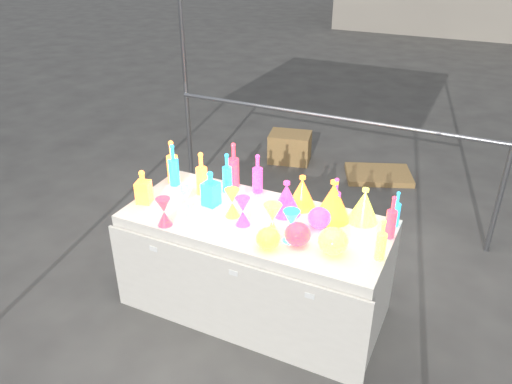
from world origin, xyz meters
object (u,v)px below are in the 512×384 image
at_px(lampshade_0, 302,192).
at_px(globe_0, 268,239).
at_px(cardboard_box_closed, 290,147).
at_px(display_table, 255,264).
at_px(decanter_0, 143,186).
at_px(hourglass_0, 164,212).
at_px(bottle_0, 172,162).

bearing_deg(lampshade_0, globe_0, -78.47).
relative_size(cardboard_box_closed, globe_0, 3.16).
distance_m(display_table, decanter_0, 0.96).
distance_m(decanter_0, lampshade_0, 1.11).
bearing_deg(cardboard_box_closed, globe_0, -83.21).
relative_size(cardboard_box_closed, hourglass_0, 2.43).
distance_m(hourglass_0, globe_0, 0.72).
bearing_deg(bottle_0, decanter_0, -91.10).
bearing_deg(lampshade_0, display_table, -115.43).
bearing_deg(bottle_0, lampshade_0, 3.62).
bearing_deg(bottle_0, hourglass_0, -61.32).
bearing_deg(cardboard_box_closed, decanter_0, -103.72).
xyz_separation_m(display_table, lampshade_0, (0.22, 0.29, 0.49)).
xyz_separation_m(bottle_0, hourglass_0, (0.30, -0.55, -0.07)).
bearing_deg(decanter_0, hourglass_0, -47.63).
bearing_deg(globe_0, bottle_0, 154.01).
height_order(bottle_0, decanter_0, bottle_0).
bearing_deg(decanter_0, lampshade_0, 6.61).
xyz_separation_m(decanter_0, lampshade_0, (1.03, 0.42, -0.01)).
relative_size(bottle_0, decanter_0, 1.36).
relative_size(bottle_0, lampshade_0, 1.44).
relative_size(globe_0, lampshade_0, 0.63).
distance_m(display_table, hourglass_0, 0.76).
xyz_separation_m(display_table, hourglass_0, (-0.50, -0.33, 0.47)).
distance_m(hourglass_0, lampshade_0, 0.95).
bearing_deg(lampshade_0, decanter_0, -146.05).
height_order(hourglass_0, globe_0, hourglass_0).
height_order(display_table, decanter_0, decanter_0).
distance_m(cardboard_box_closed, decanter_0, 2.73).
bearing_deg(decanter_0, cardboard_box_closed, 73.05).
bearing_deg(display_table, hourglass_0, -147.13).
bearing_deg(lampshade_0, hourglass_0, -127.98).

